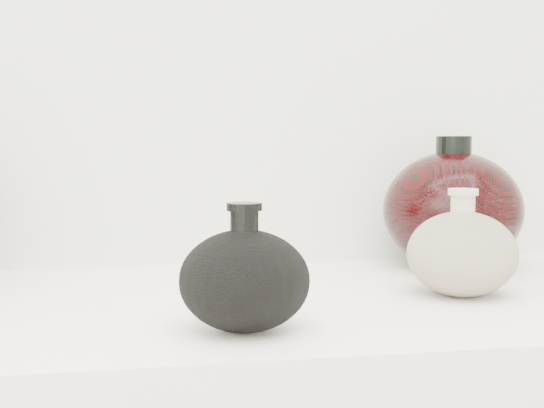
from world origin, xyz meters
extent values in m
cube|color=white|center=(0.00, 0.95, 0.89)|extent=(1.20, 0.50, 0.03)
ellipsoid|color=black|center=(-0.04, 0.80, 0.95)|extent=(0.16, 0.16, 0.10)
cylinder|color=black|center=(-0.04, 0.80, 1.00)|extent=(0.04, 0.04, 0.03)
cylinder|color=black|center=(-0.04, 0.80, 1.02)|extent=(0.04, 0.04, 0.01)
ellipsoid|color=beige|center=(0.23, 0.92, 0.95)|extent=(0.16, 0.16, 0.10)
cylinder|color=beige|center=(0.23, 0.92, 1.01)|extent=(0.04, 0.04, 0.03)
cylinder|color=beige|center=(0.23, 0.92, 1.02)|extent=(0.04, 0.04, 0.01)
ellipsoid|color=black|center=(0.30, 1.10, 0.98)|extent=(0.25, 0.25, 0.16)
cylinder|color=black|center=(0.30, 1.10, 1.07)|extent=(0.06, 0.06, 0.03)
camera|label=1|loc=(-0.15, 0.11, 1.08)|focal=50.00mm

